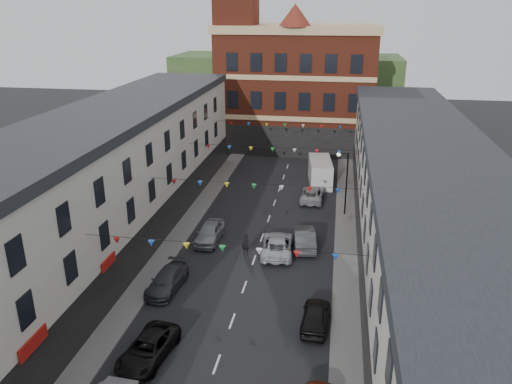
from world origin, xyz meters
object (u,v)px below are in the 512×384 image
Objects in this scene: car_left_e at (209,232)px; car_right_e at (304,238)px; moving_car at (277,245)px; car_left_d at (167,280)px; car_right_f at (312,194)px; street_lamp at (344,175)px; pedestrian at (246,244)px; white_van at (320,172)px; car_left_c at (148,349)px; car_right_d at (316,316)px.

car_left_e is 7.77m from car_right_e.
car_left_e is at bearing -16.18° from moving_car.
car_left_d is 20.29m from car_right_f.
car_left_e is 13.14m from car_right_f.
pedestrian is at bearing -128.53° from street_lamp.
moving_car is 17.41m from white_van.
car_left_c is at bearing 63.82° from moving_car.
car_right_f is at bearing -83.93° from car_right_d.
moving_car is at bearing -11.02° from car_left_e.
car_left_c is 31.81m from white_van.
car_left_e is at bearing -145.54° from street_lamp.
car_right_f is (-0.00, 10.33, -0.12)m from car_right_e.
car_left_e is (0.97, 7.71, 0.11)m from car_left_d.
white_van is (-2.44, 8.67, -2.60)m from street_lamp.
pedestrian reaches higher than car_left_c.
car_left_d is 0.77× the size of white_van.
car_left_c is 1.02× the size of car_left_e.
car_right_e is at bearing -98.60° from white_van.
car_right_d is 10.26m from pedestrian.
pedestrian is (3.38, -1.86, 0.12)m from car_left_e.
street_lamp is 1.17× the size of moving_car.
white_van is (0.51, 5.43, 0.65)m from car_right_f.
car_left_e is 3.86m from pedestrian.
street_lamp is 5.46m from car_right_f.
car_right_f is 2.61× the size of pedestrian.
car_right_e reaches higher than car_right_f.
car_left_d is 25.49m from white_van.
car_right_e reaches higher than moving_car.
white_van is 18.55m from pedestrian.
car_left_c is 14.62m from moving_car.
car_right_e reaches higher than car_left_e.
moving_car reaches higher than car_left_d.
car_left_c is at bearing -115.04° from street_lamp.
car_left_e is at bearing 168.26° from pedestrian.
car_left_d reaches higher than car_right_f.
pedestrian is at bearing 18.28° from car_right_e.
car_left_d is at bearing -118.03° from white_van.
car_left_e is at bearing 55.36° from car_right_f.
pedestrian reaches higher than car_right_f.
car_left_e reaches higher than car_right_f.
white_van is at bearing 91.74° from pedestrian.
car_left_e is (-0.38, 14.78, 0.13)m from car_left_c.
street_lamp is at bearing -124.70° from moving_car.
street_lamp is 1.28× the size of car_right_e.
white_van reaches higher than moving_car.
car_right_e reaches higher than car_right_d.
car_right_f is at bearing -97.59° from car_right_e.
street_lamp is at bearing -81.04° from white_van.
car_right_f is at bearing 132.29° from street_lamp.
car_right_f is at bearing -104.24° from moving_car.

